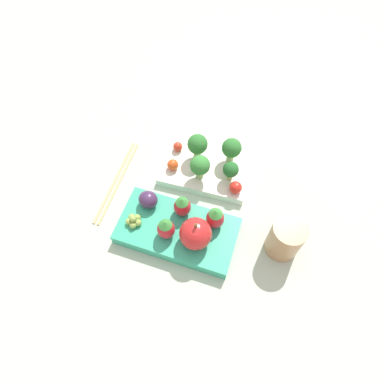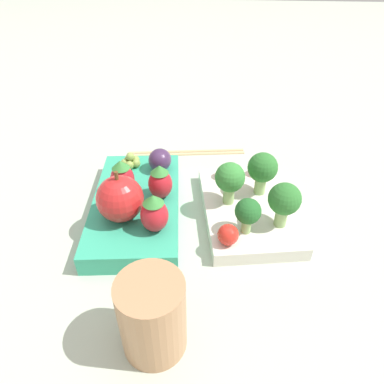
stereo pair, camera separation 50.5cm
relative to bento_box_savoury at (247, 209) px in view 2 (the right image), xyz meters
name	(u,v)px [view 2 (the right image)]	position (x,y,z in m)	size (l,w,h in m)	color
ground_plane	(191,216)	(0.01, -0.08, -0.01)	(4.00, 4.00, 0.00)	#ADB7A3
bento_box_savoury	(247,209)	(0.00, 0.00, 0.00)	(0.20, 0.15, 0.02)	silver
bento_box_fruit	(137,204)	(0.01, -0.15, 0.00)	(0.24, 0.14, 0.03)	#33A87F
broccoli_floret_0	(248,212)	(0.06, -0.01, 0.04)	(0.03, 0.03, 0.05)	#93B770
broccoli_floret_1	(230,179)	(0.00, -0.03, 0.05)	(0.04, 0.04, 0.06)	#93B770
broccoli_floret_2	(284,200)	(0.04, 0.04, 0.05)	(0.04, 0.04, 0.06)	#93B770
broccoli_floret_3	(262,169)	(-0.03, 0.02, 0.05)	(0.04, 0.04, 0.06)	#93B770
cherry_tomato_0	(226,171)	(-0.06, -0.03, 0.02)	(0.02, 0.02, 0.02)	#DB4C1E
cherry_tomato_1	(257,169)	(-0.07, 0.02, 0.02)	(0.02, 0.02, 0.02)	red
cherry_tomato_2	(228,235)	(0.08, -0.03, 0.02)	(0.03, 0.03, 0.03)	red
apple	(120,199)	(0.05, -0.16, 0.05)	(0.06, 0.06, 0.07)	red
strawberry_0	(160,182)	(0.00, -0.12, 0.04)	(0.03, 0.03, 0.05)	red
strawberry_1	(154,213)	(0.07, -0.12, 0.04)	(0.03, 0.03, 0.05)	red
strawberry_2	(122,177)	(0.00, -0.17, 0.04)	(0.03, 0.03, 0.05)	red
plum	(160,160)	(-0.06, -0.13, 0.03)	(0.04, 0.03, 0.03)	#42284C
grape_cluster	(131,161)	(-0.07, -0.18, 0.03)	(0.03, 0.03, 0.02)	#8EA84C
drinking_cup	(152,316)	(0.20, -0.10, 0.03)	(0.06, 0.06, 0.09)	tan
chopsticks_pair	(186,152)	(-0.16, -0.10, -0.01)	(0.05, 0.21, 0.01)	tan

